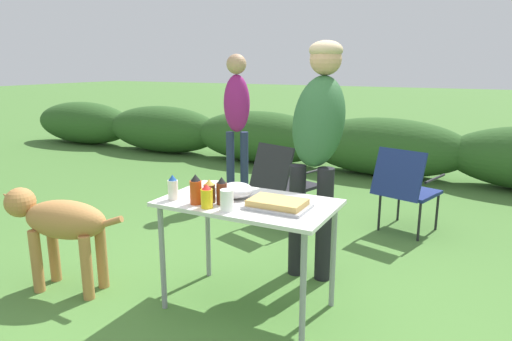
{
  "coord_description": "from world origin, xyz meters",
  "views": [
    {
      "loc": [
        1.31,
        -2.44,
        1.59
      ],
      "look_at": [
        -0.05,
        0.21,
        0.89
      ],
      "focal_mm": 32.0,
      "sensor_mm": 36.0,
      "label": 1
    }
  ],
  "objects": [
    {
      "name": "ground_plane",
      "position": [
        0.0,
        0.0,
        0.0
      ],
      "size": [
        60.0,
        60.0,
        0.0
      ],
      "primitive_type": "plane",
      "color": "#477533"
    },
    {
      "name": "shrub_hedge",
      "position": [
        0.0,
        4.15,
        0.42
      ],
      "size": [
        14.4,
        0.9,
        0.84
      ],
      "color": "#2D5623",
      "rests_on": "ground"
    },
    {
      "name": "folding_table",
      "position": [
        0.0,
        0.0,
        0.66
      ],
      "size": [
        1.1,
        0.64,
        0.74
      ],
      "color": "silver",
      "rests_on": "ground"
    },
    {
      "name": "food_tray",
      "position": [
        0.23,
        -0.05,
        0.77
      ],
      "size": [
        0.38,
        0.25,
        0.06
      ],
      "color": "#9E9EA3",
      "rests_on": "folding_table"
    },
    {
      "name": "plate_stack",
      "position": [
        -0.35,
        0.12,
        0.76
      ],
      "size": [
        0.21,
        0.21,
        0.04
      ],
      "primitive_type": "cylinder",
      "color": "white",
      "rests_on": "folding_table"
    },
    {
      "name": "mixing_bowl",
      "position": [
        -0.11,
        0.04,
        0.79
      ],
      "size": [
        0.22,
        0.22,
        0.1
      ],
      "primitive_type": "ellipsoid",
      "color": "silver",
      "rests_on": "folding_table"
    },
    {
      "name": "paper_cup_stack",
      "position": [
        -0.02,
        -0.23,
        0.81
      ],
      "size": [
        0.08,
        0.08,
        0.13
      ],
      "primitive_type": "cylinder",
      "color": "white",
      "rests_on": "folding_table"
    },
    {
      "name": "mayo_bottle",
      "position": [
        -0.44,
        -0.19,
        0.82
      ],
      "size": [
        0.07,
        0.07,
        0.16
      ],
      "color": "silver",
      "rests_on": "folding_table"
    },
    {
      "name": "beer_bottle",
      "position": [
        -0.2,
        -0.13,
        0.81
      ],
      "size": [
        0.07,
        0.07,
        0.15
      ],
      "color": "brown",
      "rests_on": "folding_table"
    },
    {
      "name": "mustard_bottle",
      "position": [
        -0.16,
        -0.23,
        0.81
      ],
      "size": [
        0.07,
        0.07,
        0.15
      ],
      "color": "yellow",
      "rests_on": "folding_table"
    },
    {
      "name": "hot_sauce_bottle",
      "position": [
        -0.26,
        -0.2,
        0.83
      ],
      "size": [
        0.07,
        0.07,
        0.19
      ],
      "color": "#CC4214",
      "rests_on": "folding_table"
    },
    {
      "name": "bbq_sauce_bottle",
      "position": [
        -0.12,
        -0.13,
        0.82
      ],
      "size": [
        0.07,
        0.07,
        0.17
      ],
      "color": "#562314",
      "rests_on": "folding_table"
    },
    {
      "name": "standing_person_in_red_jacket",
      "position": [
        0.19,
        0.74,
        1.11
      ],
      "size": [
        0.41,
        0.54,
        1.76
      ],
      "rotation": [
        0.0,
        0.0,
        0.05
      ],
      "color": "black",
      "rests_on": "ground"
    },
    {
      "name": "standing_person_in_dark_puffer",
      "position": [
        -1.29,
        2.14,
        1.06
      ],
      "size": [
        0.37,
        0.33,
        1.7
      ],
      "rotation": [
        0.0,
        0.0,
        0.48
      ],
      "color": "#232D4C",
      "rests_on": "ground"
    },
    {
      "name": "dog",
      "position": [
        -1.31,
        -0.38,
        0.5
      ],
      "size": [
        0.98,
        0.4,
        0.73
      ],
      "rotation": [
        0.0,
        0.0,
        1.78
      ],
      "color": "#B27A42",
      "rests_on": "ground"
    },
    {
      "name": "camp_chair_green_behind_table",
      "position": [
        0.67,
        1.88,
        0.47
      ],
      "size": [
        0.61,
        0.7,
        0.83
      ],
      "rotation": [
        0.0,
        0.0,
        -0.28
      ],
      "color": "navy",
      "rests_on": "ground"
    },
    {
      "name": "camp_chair_near_hedge",
      "position": [
        -0.45,
        1.58,
        0.47
      ],
      "size": [
        0.63,
        0.71,
        0.83
      ],
      "rotation": [
        0.0,
        0.0,
        -0.32
      ],
      "color": "#232328",
      "rests_on": "ground"
    }
  ]
}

